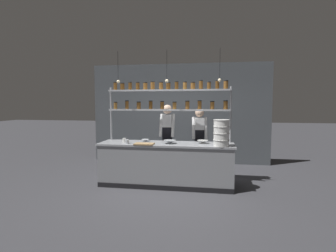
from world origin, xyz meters
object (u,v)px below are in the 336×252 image
Objects in this scene: chef_left at (167,135)px; cutting_board at (144,144)px; container_stack at (221,133)px; prep_bowl_near_left at (145,140)px; chef_center at (199,138)px; serving_cup_by_board at (124,140)px; prep_bowl_center_back at (170,142)px; spice_shelf_unit at (169,101)px; serving_cup_front at (127,142)px; prep_bowl_center_front at (203,142)px.

chef_left reaches higher than cutting_board.
container_stack is 3.01× the size of prep_bowl_near_left.
serving_cup_by_board is (-1.60, -0.83, 0.02)m from chef_center.
chef_center is 3.11× the size of container_stack.
container_stack reaches higher than prep_bowl_center_back.
prep_bowl_center_back is at bearing 169.97° from container_stack.
spice_shelf_unit is 29.74× the size of serving_cup_by_board.
serving_cup_by_board reaches higher than cutting_board.
container_stack reaches higher than serving_cup_front.
prep_bowl_center_front reaches higher than cutting_board.
serving_cup_front reaches higher than prep_bowl_center_front.
chef_left is 1.16m from serving_cup_front.
chef_left is 1.06m from prep_bowl_center_front.
prep_bowl_near_left is (-1.66, 0.41, -0.24)m from container_stack.
chef_center is at bearing 6.00° from chef_left.
chef_center is 4.13× the size of cutting_board.
serving_cup_by_board is (-0.94, -0.37, -0.86)m from spice_shelf_unit.
prep_bowl_center_front is at bearing -89.80° from chef_center.
prep_bowl_near_left is 0.63m from prep_bowl_center_back.
serving_cup_by_board reaches higher than prep_bowl_center_back.
spice_shelf_unit is at bearing -153.49° from chef_center.
prep_bowl_near_left is 0.74× the size of prep_bowl_center_front.
container_stack is at bearing -26.49° from spice_shelf_unit.
prep_bowl_center_back is 0.90m from serving_cup_front.
chef_left is 0.77m from chef_center.
spice_shelf_unit reaches higher than cutting_board.
prep_bowl_near_left is 1.92× the size of serving_cup_front.
chef_center is at bearing 54.77° from prep_bowl_center_back.
prep_bowl_center_front is 1.70m from serving_cup_by_board.
container_stack reaches higher than prep_bowl_center_front.
prep_bowl_near_left is at bearing 53.63° from serving_cup_front.
serving_cup_front is (-1.95, 0.02, -0.22)m from container_stack.
chef_left is 1.05× the size of chef_center.
prep_bowl_center_back reaches higher than prep_bowl_center_front.
serving_cup_by_board is at bearing 174.70° from container_stack.
prep_bowl_center_back is at bearing -0.22° from serving_cup_by_board.
prep_bowl_near_left is at bearing 166.10° from container_stack.
cutting_board is 4.30× the size of serving_cup_by_board.
prep_bowl_center_back is at bearing -168.30° from prep_bowl_center_front.
serving_cup_front reaches higher than cutting_board.
prep_bowl_center_front is at bearing -17.23° from spice_shelf_unit.
chef_center is 17.77× the size of serving_cup_by_board.
cutting_board is (-1.57, -0.02, -0.25)m from container_stack.
chef_center is 6.91× the size of prep_bowl_center_front.
prep_bowl_center_front is at bearing 16.47° from cutting_board.
serving_cup_front is (-0.81, -0.55, -0.86)m from spice_shelf_unit.
prep_bowl_near_left is 0.67× the size of prep_bowl_center_back.
spice_shelf_unit is 11.57× the size of prep_bowl_center_front.
chef_left is 7.27× the size of prep_bowl_center_front.
cutting_board is 1.67× the size of prep_bowl_center_front.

